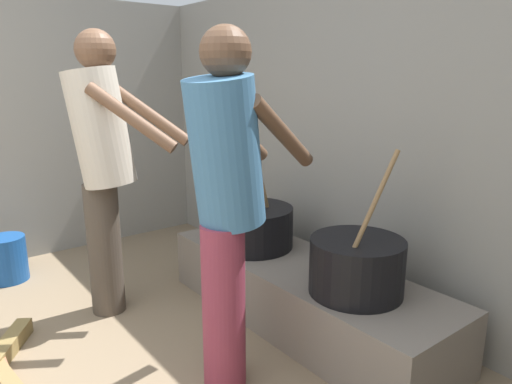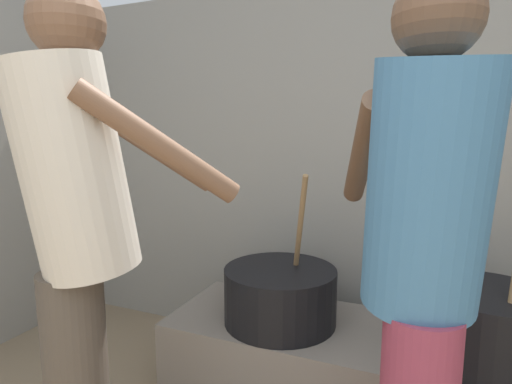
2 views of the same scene
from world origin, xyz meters
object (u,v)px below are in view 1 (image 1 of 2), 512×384
object	(u,v)px
cooking_pot_secondary	(357,266)
cook_in_cream_shirt	(103,158)
cooking_pot_main	(252,227)
cook_in_blue_shirt	(227,191)
bucket_blue_plastic	(7,259)

from	to	relation	value
cooking_pot_secondary	cook_in_cream_shirt	world-z (taller)	cook_in_cream_shirt
cooking_pot_secondary	cook_in_cream_shirt	bearing A→B (deg)	-147.44
cooking_pot_main	cooking_pot_secondary	world-z (taller)	cooking_pot_secondary
cooking_pot_main	cook_in_blue_shirt	size ratio (longest dim) A/B	0.44
cooking_pot_main	bucket_blue_plastic	world-z (taller)	cooking_pot_main
cook_in_cream_shirt	cook_in_blue_shirt	bearing A→B (deg)	9.99
bucket_blue_plastic	cook_in_blue_shirt	bearing A→B (deg)	17.62
cooking_pot_main	bucket_blue_plastic	size ratio (longest dim) A/B	2.20
cooking_pot_secondary	cook_in_blue_shirt	world-z (taller)	cook_in_blue_shirt
cooking_pot_main	bucket_blue_plastic	distance (m)	1.79
cooking_pot_main	cook_in_blue_shirt	distance (m)	0.97
cooking_pot_secondary	bucket_blue_plastic	world-z (taller)	cooking_pot_secondary
cooking_pot_secondary	cook_in_cream_shirt	xyz separation A→B (m)	(-1.24, -0.79, 0.46)
bucket_blue_plastic	cooking_pot_main	bearing A→B (deg)	43.25
cooking_pot_secondary	cook_in_cream_shirt	distance (m)	1.54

